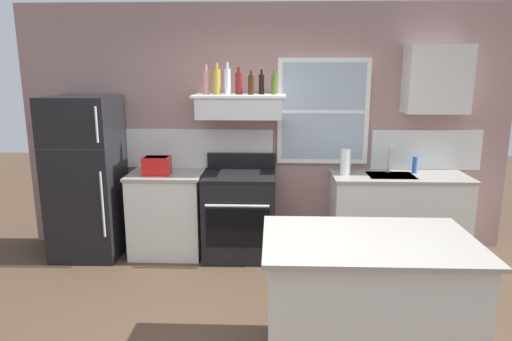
% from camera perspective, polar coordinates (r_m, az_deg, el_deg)
% --- Properties ---
extents(back_wall, '(5.40, 0.11, 2.70)m').
position_cam_1_polar(back_wall, '(5.10, 1.34, 5.27)').
color(back_wall, gray).
rests_on(back_wall, ground_plane).
extents(refrigerator, '(0.70, 0.72, 1.73)m').
position_cam_1_polar(refrigerator, '(5.20, -20.53, -0.83)').
color(refrigerator, black).
rests_on(refrigerator, ground_plane).
extents(counter_left_of_stove, '(0.79, 0.63, 0.91)m').
position_cam_1_polar(counter_left_of_stove, '(5.10, -11.04, -5.28)').
color(counter_left_of_stove, silver).
rests_on(counter_left_of_stove, ground_plane).
extents(toaster, '(0.30, 0.20, 0.19)m').
position_cam_1_polar(toaster, '(4.92, -12.34, 0.65)').
color(toaster, red).
rests_on(toaster, counter_left_of_stove).
extents(stove_range, '(0.76, 0.69, 1.09)m').
position_cam_1_polar(stove_range, '(4.95, -2.04, -5.52)').
color(stove_range, black).
rests_on(stove_range, ground_plane).
extents(range_hood_shelf, '(0.96, 0.52, 0.24)m').
position_cam_1_polar(range_hood_shelf, '(4.81, -2.06, 8.08)').
color(range_hood_shelf, silver).
extents(bottle_rose_pink, '(0.07, 0.07, 0.31)m').
position_cam_1_polar(bottle_rose_pink, '(4.89, -6.28, 11.02)').
color(bottle_rose_pink, '#C67F84').
rests_on(bottle_rose_pink, range_hood_shelf).
extents(bottle_champagne_gold_foil, '(0.08, 0.08, 0.32)m').
position_cam_1_polar(bottle_champagne_gold_foil, '(4.85, -4.96, 11.11)').
color(bottle_champagne_gold_foil, '#B29333').
rests_on(bottle_champagne_gold_foil, range_hood_shelf).
extents(bottle_clear_tall, '(0.06, 0.06, 0.33)m').
position_cam_1_polar(bottle_clear_tall, '(4.76, -3.61, 11.14)').
color(bottle_clear_tall, silver).
rests_on(bottle_clear_tall, range_hood_shelf).
extents(bottle_red_label_wine, '(0.07, 0.07, 0.28)m').
position_cam_1_polar(bottle_red_label_wine, '(4.84, -2.16, 10.93)').
color(bottle_red_label_wine, maroon).
rests_on(bottle_red_label_wine, range_hood_shelf).
extents(bottle_brown_stout, '(0.06, 0.06, 0.24)m').
position_cam_1_polar(bottle_brown_stout, '(4.76, -0.63, 10.74)').
color(bottle_brown_stout, '#381E0F').
rests_on(bottle_brown_stout, range_hood_shelf).
extents(bottle_balsamic_dark, '(0.06, 0.06, 0.26)m').
position_cam_1_polar(bottle_balsamic_dark, '(4.83, 0.70, 10.82)').
color(bottle_balsamic_dark, black).
rests_on(bottle_balsamic_dark, range_hood_shelf).
extents(bottle_olive_oil_square, '(0.06, 0.06, 0.26)m').
position_cam_1_polar(bottle_olive_oil_square, '(4.82, 2.30, 10.81)').
color(bottle_olive_oil_square, '#4C601E').
rests_on(bottle_olive_oil_square, range_hood_shelf).
extents(counter_right_with_sink, '(1.43, 0.63, 0.91)m').
position_cam_1_polar(counter_right_with_sink, '(5.15, 17.30, -5.44)').
color(counter_right_with_sink, silver).
rests_on(counter_right_with_sink, ground_plane).
extents(sink_faucet, '(0.03, 0.17, 0.28)m').
position_cam_1_polar(sink_faucet, '(5.07, 16.38, 1.65)').
color(sink_faucet, silver).
rests_on(sink_faucet, counter_right_with_sink).
extents(paper_towel_roll, '(0.11, 0.11, 0.27)m').
position_cam_1_polar(paper_towel_roll, '(4.88, 11.18, 1.05)').
color(paper_towel_roll, white).
rests_on(paper_towel_roll, counter_right_with_sink).
extents(dish_soap_bottle, '(0.06, 0.06, 0.18)m').
position_cam_1_polar(dish_soap_bottle, '(5.16, 19.33, 0.68)').
color(dish_soap_bottle, blue).
rests_on(dish_soap_bottle, counter_right_with_sink).
extents(kitchen_island, '(1.40, 0.90, 0.91)m').
position_cam_1_polar(kitchen_island, '(3.29, 13.62, -15.67)').
color(kitchen_island, silver).
rests_on(kitchen_island, ground_plane).
extents(upper_cabinet_right, '(0.64, 0.32, 0.70)m').
position_cam_1_polar(upper_cabinet_right, '(5.16, 21.76, 10.58)').
color(upper_cabinet_right, silver).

